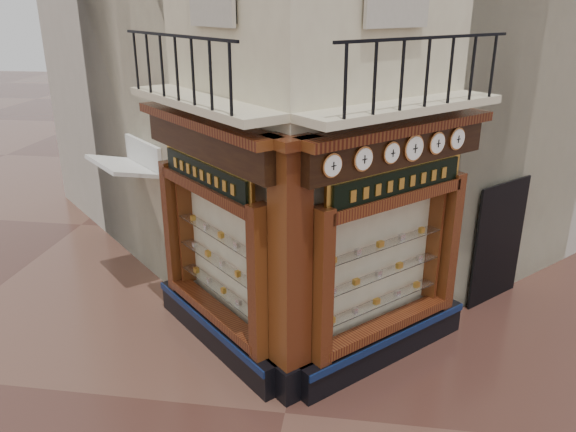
% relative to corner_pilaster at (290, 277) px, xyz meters
% --- Properties ---
extents(ground, '(80.00, 80.00, 0.00)m').
position_rel_corner_pilaster_xyz_m(ground, '(0.00, -0.50, -1.95)').
color(ground, '#452720').
rests_on(ground, ground).
extents(neighbour_left, '(11.31, 11.31, 11.00)m').
position_rel_corner_pilaster_xyz_m(neighbour_left, '(-2.47, 8.13, 3.55)').
color(neighbour_left, beige).
rests_on(neighbour_left, ground).
extents(neighbour_right, '(11.31, 11.31, 11.00)m').
position_rel_corner_pilaster_xyz_m(neighbour_right, '(2.47, 8.13, 3.55)').
color(neighbour_right, beige).
rests_on(neighbour_right, ground).
extents(shopfront_left, '(2.86, 2.86, 3.98)m').
position_rel_corner_pilaster_xyz_m(shopfront_left, '(-1.41, 1.07, 0.03)').
color(shopfront_left, black).
rests_on(shopfront_left, ground).
extents(shopfront_right, '(2.86, 2.86, 3.98)m').
position_rel_corner_pilaster_xyz_m(shopfront_right, '(1.41, 1.07, 0.03)').
color(shopfront_right, black).
rests_on(shopfront_right, ground).
extents(corner_pilaster, '(0.85, 0.85, 3.98)m').
position_rel_corner_pilaster_xyz_m(corner_pilaster, '(0.00, 0.00, 0.00)').
color(corner_pilaster, black).
rests_on(corner_pilaster, ground).
extents(balcony, '(5.94, 2.97, 1.03)m').
position_rel_corner_pilaster_xyz_m(balcony, '(0.00, 0.99, 2.27)').
color(balcony, beige).
rests_on(balcony, ground).
extents(clock_a, '(0.27, 0.27, 0.33)m').
position_rel_corner_pilaster_xyz_m(clock_a, '(0.55, -0.06, 1.67)').
color(clock_a, '#C88342').
rests_on(clock_a, ground).
extents(clock_b, '(0.28, 0.28, 0.35)m').
position_rel_corner_pilaster_xyz_m(clock_b, '(0.94, 0.33, 1.67)').
color(clock_b, '#C88342').
rests_on(clock_b, ground).
extents(clock_c, '(0.26, 0.26, 0.32)m').
position_rel_corner_pilaster_xyz_m(clock_c, '(1.32, 0.71, 1.67)').
color(clock_c, '#C88342').
rests_on(clock_c, ground).
extents(clock_d, '(0.32, 0.32, 0.40)m').
position_rel_corner_pilaster_xyz_m(clock_d, '(1.64, 1.04, 1.67)').
color(clock_d, '#C88342').
rests_on(clock_d, ground).
extents(clock_e, '(0.28, 0.28, 0.35)m').
position_rel_corner_pilaster_xyz_m(clock_e, '(2.00, 1.40, 1.67)').
color(clock_e, '#C88342').
rests_on(clock_e, ground).
extents(clock_f, '(0.28, 0.28, 0.35)m').
position_rel_corner_pilaster_xyz_m(clock_f, '(2.34, 1.73, 1.67)').
color(clock_f, '#C88342').
rests_on(clock_f, ground).
extents(awning, '(1.81, 1.81, 0.30)m').
position_rel_corner_pilaster_xyz_m(awning, '(-3.78, 3.07, -1.95)').
color(awning, silver).
rests_on(awning, ground).
extents(signboard_left, '(1.90, 1.90, 0.51)m').
position_rel_corner_pilaster_xyz_m(signboard_left, '(-1.46, 1.01, 1.15)').
color(signboard_left, gold).
rests_on(signboard_left, ground).
extents(signboard_right, '(2.01, 2.01, 0.54)m').
position_rel_corner_pilaster_xyz_m(signboard_right, '(1.46, 1.01, 1.15)').
color(signboard_right, gold).
rests_on(signboard_right, ground).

